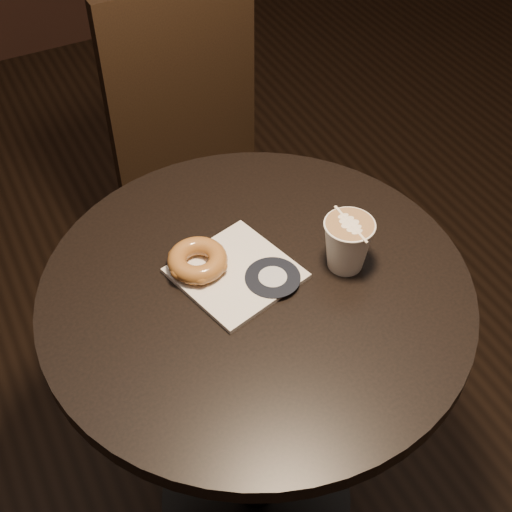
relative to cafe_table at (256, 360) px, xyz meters
name	(u,v)px	position (x,y,z in m)	size (l,w,h in m)	color
cafe_table	(256,360)	(0.00, 0.00, 0.00)	(0.70, 0.70, 0.75)	black
chair	(200,160)	(0.16, 0.61, -0.03)	(0.38, 0.38, 0.94)	black
pastry_bag	(236,273)	(-0.02, 0.04, 0.20)	(0.17, 0.17, 0.01)	silver
doughnut	(198,260)	(-0.07, 0.07, 0.22)	(0.10, 0.10, 0.03)	brown
latte_cup	(347,245)	(0.15, -0.02, 0.25)	(0.08, 0.08, 0.09)	white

